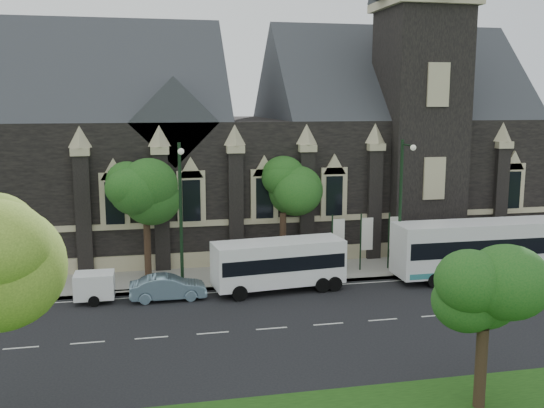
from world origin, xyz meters
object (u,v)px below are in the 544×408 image
object	(u,v)px
tour_coach	(490,247)
tree_walk_left	(149,190)
banner_flag_center	(365,237)
street_lamp_near	(402,201)
banner_flag_left	(336,239)
street_lamp_mid	(181,209)
tree_park_east	(487,287)
banner_flag_right	(393,236)
shuttle_bus	(279,262)
box_trailer	(95,286)
tree_walk_right	(285,185)
sedan	(168,287)

from	to	relation	value
tour_coach	tree_walk_left	bearing A→B (deg)	167.84
banner_flag_center	tour_coach	distance (m)	8.09
street_lamp_near	banner_flag_left	world-z (taller)	street_lamp_near
street_lamp_mid	banner_flag_left	xyz separation A→B (m)	(10.29, 1.91, -2.73)
street_lamp_near	street_lamp_mid	xyz separation A→B (m)	(-14.00, 0.00, 0.00)
banner_flag_left	banner_flag_center	world-z (taller)	same
tree_park_east	tree_walk_left	xyz separation A→B (m)	(-11.97, 20.03, 1.12)
banner_flag_right	shuttle_bus	xyz separation A→B (m)	(-8.54, -2.80, -0.62)
banner_flag_right	box_trailer	size ratio (longest dim) A/B	1.25
tree_walk_right	tree_walk_left	world-z (taller)	tree_walk_right
tree_walk_right	tree_walk_left	size ratio (longest dim) A/B	1.02
shuttle_bus	box_trailer	size ratio (longest dim) A/B	2.54
box_trailer	tree_walk_left	bearing A→B (deg)	54.75
banner_flag_center	sedan	bearing A→B (deg)	-166.26
banner_flag_right	box_trailer	bearing A→B (deg)	-171.77
tree_park_east	banner_flag_right	world-z (taller)	tree_park_east
street_lamp_near	shuttle_bus	distance (m)	8.95
tree_park_east	tree_walk_right	size ratio (longest dim) A/B	0.81
box_trailer	sedan	distance (m)	4.16
tree_walk_left	shuttle_bus	distance (m)	9.65
tree_walk_left	sedan	xyz separation A→B (m)	(0.87, -4.93, -5.01)
sedan	street_lamp_near	bearing A→B (deg)	-85.22
street_lamp_mid	shuttle_bus	distance (m)	6.71
shuttle_bus	box_trailer	xyz separation A→B (m)	(-10.81, 0.00, -0.79)
street_lamp_mid	tour_coach	bearing A→B (deg)	-3.21
street_lamp_mid	banner_flag_center	distance (m)	12.73
banner_flag_center	tree_park_east	bearing A→B (deg)	-96.57
banner_flag_right	shuttle_bus	bearing A→B (deg)	-161.83
tree_walk_right	banner_flag_center	distance (m)	6.36
tree_walk_left	street_lamp_near	xyz separation A→B (m)	(15.80, -3.61, -0.62)
tour_coach	box_trailer	xyz separation A→B (m)	(-24.85, 0.22, -1.06)
tree_walk_right	banner_flag_left	xyz separation A→B (m)	(3.08, -1.71, -3.43)
tree_park_east	banner_flag_left	distance (m)	18.46
sedan	tree_walk_right	bearing A→B (deg)	-59.03
tree_walk_right	banner_flag_center	size ratio (longest dim) A/B	1.95
street_lamp_mid	tree_walk_left	bearing A→B (deg)	116.47
tree_park_east	sedan	bearing A→B (deg)	126.35
tree_park_east	banner_flag_center	world-z (taller)	tree_park_east
banner_flag_left	box_trailer	bearing A→B (deg)	-169.66
tree_park_east	street_lamp_mid	bearing A→B (deg)	121.79
tree_walk_right	box_trailer	xyz separation A→B (m)	(-12.27, -4.51, -4.85)
street_lamp_mid	banner_flag_center	size ratio (longest dim) A/B	2.25
banner_flag_left	banner_flag_center	distance (m)	2.00
street_lamp_mid	shuttle_bus	bearing A→B (deg)	-8.85
banner_flag_right	box_trailer	world-z (taller)	banner_flag_right
tree_park_east	street_lamp_mid	size ratio (longest dim) A/B	0.70
tree_park_east	banner_flag_center	xyz separation A→B (m)	(2.11, 18.32, -2.24)
tour_coach	shuttle_bus	xyz separation A→B (m)	(-14.04, 0.21, -0.27)
tree_walk_left	tree_park_east	bearing A→B (deg)	-59.13
tree_park_east	banner_flag_left	world-z (taller)	tree_park_east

